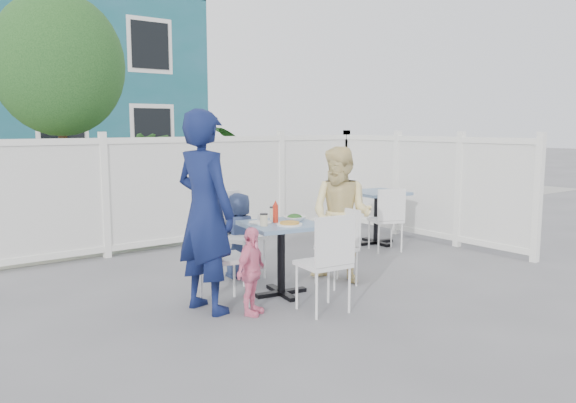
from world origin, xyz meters
TOP-DOWN VIEW (x-y plane):
  - ground at (0.00, 0.00)m, footprint 80.00×80.00m
  - near_sidewalk at (0.00, 3.80)m, footprint 24.00×2.60m
  - street at (0.00, 7.50)m, footprint 24.00×5.00m
  - far_sidewalk at (0.00, 10.60)m, footprint 24.00×1.60m
  - fence_back at (0.10, 2.40)m, footprint 5.86×0.08m
  - fence_right at (3.00, 0.60)m, footprint 0.08×3.66m
  - tree at (-1.60, 3.30)m, footprint 1.80×1.62m
  - utility_cabinet at (-2.19, 4.00)m, footprint 0.76×0.56m
  - potted_shrub_a at (-0.48, 3.10)m, footprint 0.94×0.94m
  - potted_shrub_b at (1.44, 3.00)m, footprint 1.93×2.02m
  - main_table at (-0.47, -0.36)m, footprint 0.83×0.83m
  - spare_table at (2.19, 0.85)m, footprint 0.84×0.84m
  - chair_left at (-1.20, -0.27)m, footprint 0.49×0.50m
  - chair_right at (0.30, -0.44)m, footprint 0.39×0.40m
  - chair_back at (-0.53, 0.45)m, footprint 0.59×0.58m
  - chair_near at (-0.48, -1.10)m, footprint 0.47×0.46m
  - chair_spare at (1.91, 0.37)m, footprint 0.53×0.52m
  - man at (-1.34, -0.34)m, footprint 0.60×0.78m
  - woman at (0.37, -0.36)m, footprint 0.83×0.92m
  - boy at (-0.45, 0.50)m, footprint 0.49×0.32m
  - toddler at (-1.07, -0.70)m, footprint 0.52×0.42m
  - plate_main at (-0.48, -0.52)m, footprint 0.26×0.26m
  - plate_side at (-0.66, -0.25)m, footprint 0.24×0.24m
  - salad_bowl at (-0.29, -0.35)m, footprint 0.21×0.21m
  - coffee_cup_a at (-0.71, -0.39)m, footprint 0.08×0.08m
  - coffee_cup_b at (-0.41, -0.14)m, footprint 0.09×0.09m
  - ketchup_bottle at (-0.50, -0.30)m, footprint 0.06×0.06m
  - salt_shaker at (-0.58, -0.11)m, footprint 0.03×0.03m
  - pepper_shaker at (-0.52, -0.08)m, footprint 0.03×0.03m

SIDE VIEW (x-z plane):
  - ground at x=0.00m, z-range 0.00..0.00m
  - street at x=0.00m, z-range 0.00..0.01m
  - near_sidewalk at x=0.00m, z-range 0.00..0.01m
  - far_sidewalk at x=0.00m, z-range 0.00..0.01m
  - toddler at x=-1.07m, z-range 0.00..0.83m
  - chair_right at x=0.30m, z-range 0.07..0.92m
  - boy at x=-0.45m, z-range 0.00..0.99m
  - chair_spare at x=1.91m, z-range 0.07..0.97m
  - chair_near at x=-0.48m, z-range 0.08..1.02m
  - chair_left at x=-1.20m, z-range 0.08..1.04m
  - main_table at x=-0.47m, z-range 0.21..0.97m
  - chair_back at x=-0.53m, z-range 0.08..1.10m
  - spare_table at x=2.19m, z-range 0.22..1.01m
  - utility_cabinet at x=-2.19m, z-range 0.00..1.35m
  - woman at x=0.37m, z-range 0.00..1.53m
  - plate_side at x=-0.66m, z-range 0.76..0.78m
  - plate_main at x=-0.48m, z-range 0.76..0.78m
  - fence_right at x=3.00m, z-range -0.02..1.58m
  - fence_back at x=0.10m, z-range -0.02..1.58m
  - salad_bowl at x=-0.29m, z-range 0.76..0.81m
  - salt_shaker at x=-0.58m, z-range 0.76..0.83m
  - pepper_shaker at x=-0.52m, z-range 0.76..0.83m
  - coffee_cup_a at x=-0.71m, z-range 0.76..0.88m
  - coffee_cup_b at x=-0.41m, z-range 0.76..0.89m
  - potted_shrub_a at x=-0.48m, z-range 0.00..1.65m
  - ketchup_bottle at x=-0.50m, z-range 0.76..0.95m
  - potted_shrub_b at x=1.44m, z-range 0.00..1.74m
  - man at x=-1.34m, z-range 0.00..1.91m
  - tree at x=-1.60m, z-range 0.80..4.39m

